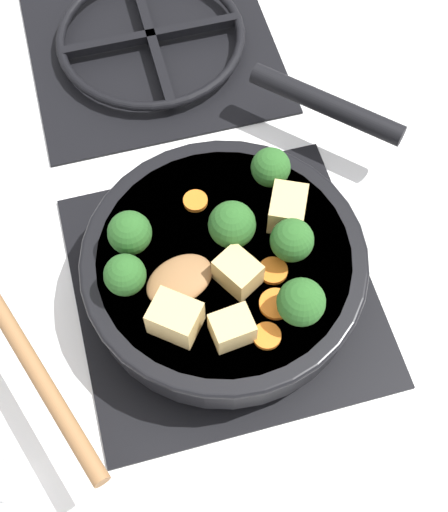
% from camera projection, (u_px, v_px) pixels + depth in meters
% --- Properties ---
extents(ground_plane, '(2.40, 2.40, 0.00)m').
position_uv_depth(ground_plane, '(224.00, 289.00, 0.76)').
color(ground_plane, white).
extents(front_burner_grate, '(0.31, 0.31, 0.03)m').
position_uv_depth(front_burner_grate, '(224.00, 285.00, 0.75)').
color(front_burner_grate, black).
rests_on(front_burner_grate, ground_plane).
extents(rear_burner_grate, '(0.31, 0.31, 0.03)m').
position_uv_depth(rear_burner_grate, '(151.00, 41.00, 0.91)').
color(rear_burner_grate, black).
rests_on(rear_burner_grate, ground_plane).
extents(skillet_pan, '(0.38, 0.38, 0.05)m').
position_uv_depth(skillet_pan, '(226.00, 264.00, 0.71)').
color(skillet_pan, black).
rests_on(skillet_pan, front_burner_grate).
extents(wooden_spoon, '(0.23, 0.23, 0.02)m').
position_uv_depth(wooden_spoon, '(99.00, 329.00, 0.65)').
color(wooden_spoon, olive).
rests_on(wooden_spoon, skillet_pan).
extents(tofu_cube_center_large, '(0.04, 0.03, 0.03)m').
position_uv_depth(tofu_cube_center_large, '(232.00, 328.00, 0.64)').
color(tofu_cube_center_large, '#DBB770').
rests_on(tofu_cube_center_large, skillet_pan).
extents(tofu_cube_near_handle, '(0.05, 0.05, 0.03)m').
position_uv_depth(tofu_cube_near_handle, '(288.00, 209.00, 0.70)').
color(tofu_cube_near_handle, '#DBB770').
rests_on(tofu_cube_near_handle, skillet_pan).
extents(tofu_cube_east_chunk, '(0.05, 0.05, 0.03)m').
position_uv_depth(tofu_cube_east_chunk, '(238.00, 272.00, 0.67)').
color(tofu_cube_east_chunk, '#DBB770').
rests_on(tofu_cube_east_chunk, skillet_pan).
extents(tofu_cube_west_chunk, '(0.06, 0.05, 0.03)m').
position_uv_depth(tofu_cube_west_chunk, '(175.00, 318.00, 0.64)').
color(tofu_cube_west_chunk, '#DBB770').
rests_on(tofu_cube_west_chunk, skillet_pan).
extents(broccoli_floret_near_spoon, '(0.04, 0.04, 0.05)m').
position_uv_depth(broccoli_floret_near_spoon, '(125.00, 275.00, 0.65)').
color(broccoli_floret_near_spoon, '#709956').
rests_on(broccoli_floret_near_spoon, skillet_pan).
extents(broccoli_floret_center_top, '(0.05, 0.05, 0.05)m').
position_uv_depth(broccoli_floret_center_top, '(232.00, 225.00, 0.68)').
color(broccoli_floret_center_top, '#709956').
rests_on(broccoli_floret_center_top, skillet_pan).
extents(broccoli_floret_east_rim, '(0.04, 0.04, 0.05)m').
position_uv_depth(broccoli_floret_east_rim, '(301.00, 302.00, 0.64)').
color(broccoli_floret_east_rim, '#709956').
rests_on(broccoli_floret_east_rim, skillet_pan).
extents(broccoli_floret_west_rim, '(0.04, 0.04, 0.05)m').
position_uv_depth(broccoli_floret_west_rim, '(292.00, 240.00, 0.67)').
color(broccoli_floret_west_rim, '#709956').
rests_on(broccoli_floret_west_rim, skillet_pan).
extents(broccoli_floret_north_edge, '(0.04, 0.04, 0.05)m').
position_uv_depth(broccoli_floret_north_edge, '(130.00, 233.00, 0.67)').
color(broccoli_floret_north_edge, '#709956').
rests_on(broccoli_floret_north_edge, skillet_pan).
extents(broccoli_floret_south_cluster, '(0.04, 0.04, 0.05)m').
position_uv_depth(broccoli_floret_south_cluster, '(271.00, 168.00, 0.71)').
color(broccoli_floret_south_cluster, '#709956').
rests_on(broccoli_floret_south_cluster, skillet_pan).
extents(carrot_slice_orange_thin, '(0.03, 0.03, 0.01)m').
position_uv_depth(carrot_slice_orange_thin, '(276.00, 304.00, 0.67)').
color(carrot_slice_orange_thin, orange).
rests_on(carrot_slice_orange_thin, skillet_pan).
extents(carrot_slice_near_center, '(0.03, 0.03, 0.01)m').
position_uv_depth(carrot_slice_near_center, '(273.00, 271.00, 0.68)').
color(carrot_slice_near_center, orange).
rests_on(carrot_slice_near_center, skillet_pan).
extents(carrot_slice_edge_slice, '(0.03, 0.03, 0.01)m').
position_uv_depth(carrot_slice_edge_slice, '(267.00, 336.00, 0.65)').
color(carrot_slice_edge_slice, orange).
rests_on(carrot_slice_edge_slice, skillet_pan).
extents(carrot_slice_under_broccoli, '(0.02, 0.02, 0.01)m').
position_uv_depth(carrot_slice_under_broccoli, '(195.00, 201.00, 0.72)').
color(carrot_slice_under_broccoli, orange).
rests_on(carrot_slice_under_broccoli, skillet_pan).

